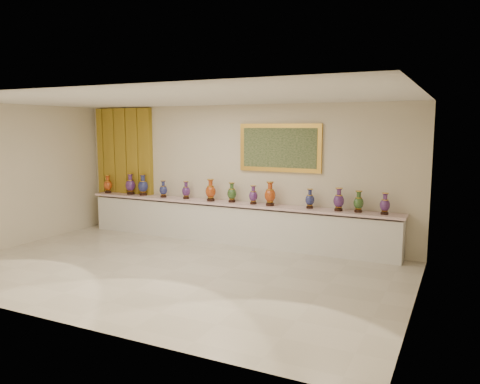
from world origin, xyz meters
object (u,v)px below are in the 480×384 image
object	(u,v)px
vase_0	(108,185)
vase_1	(130,185)
counter	(231,223)
vase_2	(143,186)

from	to	relation	value
vase_0	vase_1	world-z (taller)	vase_1
counter	vase_1	bearing A→B (deg)	179.79
vase_0	vase_1	xyz separation A→B (m)	(0.66, 0.05, 0.03)
counter	vase_2	world-z (taller)	vase_2
vase_1	vase_2	bearing A→B (deg)	-0.39
vase_0	vase_2	bearing A→B (deg)	2.55
vase_0	vase_1	distance (m)	0.66
counter	vase_0	size ratio (longest dim) A/B	16.36
counter	vase_1	distance (m)	2.84
vase_2	vase_0	bearing A→B (deg)	-177.45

